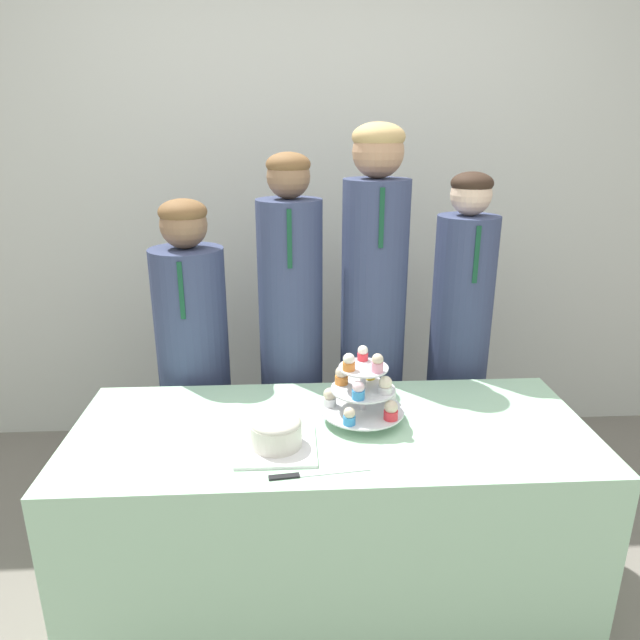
{
  "coord_description": "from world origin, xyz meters",
  "views": [
    {
      "loc": [
        -0.13,
        -1.33,
        1.64
      ],
      "look_at": [
        -0.04,
        0.38,
        1.07
      ],
      "focal_mm": 32.0,
      "sensor_mm": 36.0,
      "label": 1
    }
  ],
  "objects": [
    {
      "name": "cupcake_stand",
      "position": [
        0.11,
        0.39,
        0.82
      ],
      "size": [
        0.28,
        0.28,
        0.26
      ],
      "color": "silver",
      "rests_on": "table"
    },
    {
      "name": "table",
      "position": [
        0.0,
        0.35,
        0.35
      ],
      "size": [
        1.71,
        0.69,
        0.71
      ],
      "color": "#A8DBB2",
      "rests_on": "ground_plane"
    },
    {
      "name": "student_1",
      "position": [
        -0.13,
        0.89,
        0.75
      ],
      "size": [
        0.26,
        0.26,
        1.56
      ],
      "color": "#384266",
      "rests_on": "ground_plane"
    },
    {
      "name": "student_0",
      "position": [
        -0.53,
        0.89,
        0.66
      ],
      "size": [
        0.29,
        0.3,
        1.39
      ],
      "color": "#384266",
      "rests_on": "ground_plane"
    },
    {
      "name": "round_cake",
      "position": [
        -0.18,
        0.23,
        0.76
      ],
      "size": [
        0.25,
        0.25,
        0.11
      ],
      "color": "white",
      "rests_on": "table"
    },
    {
      "name": "wall_back",
      "position": [
        0.0,
        1.67,
        1.35
      ],
      "size": [
        9.0,
        0.06,
        2.7
      ],
      "color": "silver",
      "rests_on": "ground_plane"
    },
    {
      "name": "cake_knife",
      "position": [
        -0.1,
        0.07,
        0.71
      ],
      "size": [
        0.29,
        0.05,
        0.01
      ],
      "rotation": [
        0.0,
        0.0,
        0.12
      ],
      "color": "silver",
      "rests_on": "table"
    },
    {
      "name": "student_2",
      "position": [
        0.21,
        0.89,
        0.82
      ],
      "size": [
        0.26,
        0.27,
        1.67
      ],
      "color": "#384266",
      "rests_on": "ground_plane"
    },
    {
      "name": "student_3",
      "position": [
        0.58,
        0.89,
        0.72
      ],
      "size": [
        0.25,
        0.25,
        1.49
      ],
      "color": "#384266",
      "rests_on": "ground_plane"
    }
  ]
}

